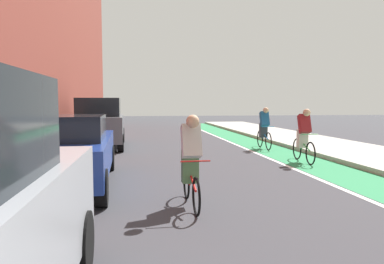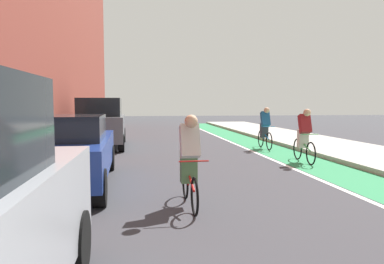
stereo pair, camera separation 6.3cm
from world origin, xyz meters
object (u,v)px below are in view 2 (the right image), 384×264
parked_sedan_blue (67,150)px  cyclist_mid (189,160)px  parked_suv_gray (101,122)px  cyclist_trailing (304,136)px  cyclist_far (265,128)px

parked_sedan_blue → cyclist_mid: size_ratio=2.76×
parked_suv_gray → cyclist_mid: 9.18m
cyclist_mid → cyclist_trailing: 5.80m
parked_sedan_blue → cyclist_trailing: 6.84m
parked_sedan_blue → cyclist_trailing: cyclist_trailing is taller
parked_suv_gray → cyclist_far: bearing=-12.3°
cyclist_mid → cyclist_trailing: cyclist_trailing is taller
parked_sedan_blue → cyclist_trailing: (6.45, 2.28, 0.02)m
parked_sedan_blue → cyclist_mid: (2.38, -1.86, 0.02)m
parked_suv_gray → cyclist_trailing: (6.45, -4.72, -0.21)m
cyclist_mid → cyclist_trailing: size_ratio=0.97×
parked_sedan_blue → cyclist_far: bearing=41.2°
parked_suv_gray → cyclist_trailing: size_ratio=2.64×
cyclist_mid → parked_suv_gray: bearing=105.1°
parked_sedan_blue → cyclist_trailing: size_ratio=2.68×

